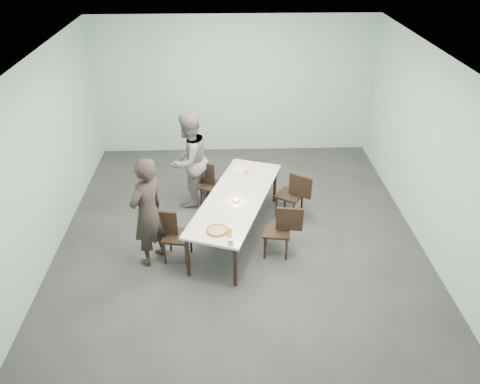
{
  "coord_description": "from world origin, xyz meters",
  "views": [
    {
      "loc": [
        -0.22,
        -6.32,
        4.77
      ],
      "look_at": [
        0.0,
        -0.09,
        1.0
      ],
      "focal_mm": 35.0,
      "sensor_mm": 36.0,
      "label": 1
    }
  ],
  "objects_px": {
    "chair_near_right": "(282,228)",
    "diner_far": "(189,160)",
    "pizza": "(217,230)",
    "diner_near": "(148,212)",
    "side_plate": "(235,216)",
    "table": "(236,200)",
    "chair_far_right": "(294,193)",
    "chair_near_left": "(172,232)",
    "water_tumbler": "(231,242)",
    "beer_glass": "(229,232)",
    "amber_tumbler": "(247,172)",
    "tealight": "(236,201)",
    "chair_far_left": "(210,182)"
  },
  "relations": [
    {
      "from": "side_plate",
      "to": "diner_near",
      "type": "bearing_deg",
      "value": -176.69
    },
    {
      "from": "diner_far",
      "to": "side_plate",
      "type": "distance_m",
      "value": 1.79
    },
    {
      "from": "chair_near_left",
      "to": "pizza",
      "type": "xyz_separation_m",
      "value": [
        0.71,
        -0.36,
        0.27
      ]
    },
    {
      "from": "chair_near_left",
      "to": "pizza",
      "type": "relative_size",
      "value": 2.56
    },
    {
      "from": "diner_far",
      "to": "beer_glass",
      "type": "height_order",
      "value": "diner_far"
    },
    {
      "from": "tealight",
      "to": "diner_far",
      "type": "bearing_deg",
      "value": 124.36
    },
    {
      "from": "chair_near_left",
      "to": "side_plate",
      "type": "relative_size",
      "value": 4.83
    },
    {
      "from": "chair_near_right",
      "to": "diner_far",
      "type": "distance_m",
      "value": 2.23
    },
    {
      "from": "chair_near_right",
      "to": "amber_tumbler",
      "type": "relative_size",
      "value": 10.88
    },
    {
      "from": "chair_near_left",
      "to": "beer_glass",
      "type": "xyz_separation_m",
      "value": [
        0.89,
        -0.48,
        0.32
      ]
    },
    {
      "from": "diner_near",
      "to": "side_plate",
      "type": "relative_size",
      "value": 9.94
    },
    {
      "from": "tealight",
      "to": "amber_tumbler",
      "type": "height_order",
      "value": "amber_tumbler"
    },
    {
      "from": "chair_far_right",
      "to": "water_tumbler",
      "type": "bearing_deg",
      "value": 91.15
    },
    {
      "from": "chair_near_right",
      "to": "chair_near_left",
      "type": "bearing_deg",
      "value": 10.39
    },
    {
      "from": "chair_far_right",
      "to": "amber_tumbler",
      "type": "distance_m",
      "value": 0.91
    },
    {
      "from": "beer_glass",
      "to": "amber_tumbler",
      "type": "bearing_deg",
      "value": 79.44
    },
    {
      "from": "table",
      "to": "amber_tumbler",
      "type": "bearing_deg",
      "value": 74.37
    },
    {
      "from": "amber_tumbler",
      "to": "diner_near",
      "type": "bearing_deg",
      "value": -138.39
    },
    {
      "from": "diner_far",
      "to": "chair_near_left",
      "type": "bearing_deg",
      "value": 32.7
    },
    {
      "from": "diner_far",
      "to": "pizza",
      "type": "xyz_separation_m",
      "value": [
        0.52,
        -2.0,
        -0.13
      ]
    },
    {
      "from": "diner_near",
      "to": "amber_tumbler",
      "type": "distance_m",
      "value": 2.08
    },
    {
      "from": "diner_far",
      "to": "amber_tumbler",
      "type": "bearing_deg",
      "value": 113.63
    },
    {
      "from": "chair_near_left",
      "to": "side_plate",
      "type": "distance_m",
      "value": 1.01
    },
    {
      "from": "diner_far",
      "to": "diner_near",
      "type": "bearing_deg",
      "value": 22.32
    },
    {
      "from": "beer_glass",
      "to": "water_tumbler",
      "type": "relative_size",
      "value": 1.67
    },
    {
      "from": "chair_far_left",
      "to": "side_plate",
      "type": "xyz_separation_m",
      "value": [
        0.42,
        -1.51,
        0.25
      ]
    },
    {
      "from": "chair_far_right",
      "to": "beer_glass",
      "type": "bearing_deg",
      "value": 87.55
    },
    {
      "from": "chair_far_right",
      "to": "pizza",
      "type": "relative_size",
      "value": 2.56
    },
    {
      "from": "diner_far",
      "to": "table",
      "type": "bearing_deg",
      "value": 77.55
    },
    {
      "from": "chair_near_left",
      "to": "pizza",
      "type": "distance_m",
      "value": 0.84
    },
    {
      "from": "chair_near_right",
      "to": "amber_tumbler",
      "type": "bearing_deg",
      "value": -60.62
    },
    {
      "from": "chair_near_left",
      "to": "water_tumbler",
      "type": "distance_m",
      "value": 1.17
    },
    {
      "from": "chair_far_left",
      "to": "amber_tumbler",
      "type": "distance_m",
      "value": 0.76
    },
    {
      "from": "beer_glass",
      "to": "amber_tumbler",
      "type": "distance_m",
      "value": 1.85
    },
    {
      "from": "side_plate",
      "to": "beer_glass",
      "type": "height_order",
      "value": "beer_glass"
    },
    {
      "from": "side_plate",
      "to": "tealight",
      "type": "bearing_deg",
      "value": 84.75
    },
    {
      "from": "chair_near_left",
      "to": "side_plate",
      "type": "height_order",
      "value": "chair_near_left"
    },
    {
      "from": "table",
      "to": "water_tumbler",
      "type": "relative_size",
      "value": 30.57
    },
    {
      "from": "diner_near",
      "to": "side_plate",
      "type": "bearing_deg",
      "value": 128.68
    },
    {
      "from": "diner_far",
      "to": "pizza",
      "type": "distance_m",
      "value": 2.07
    },
    {
      "from": "pizza",
      "to": "side_plate",
      "type": "xyz_separation_m",
      "value": [
        0.27,
        0.4,
        -0.01
      ]
    },
    {
      "from": "table",
      "to": "water_tumbler",
      "type": "xyz_separation_m",
      "value": [
        -0.11,
        -1.26,
        0.1
      ]
    },
    {
      "from": "side_plate",
      "to": "chair_near_right",
      "type": "bearing_deg",
      "value": 0.94
    },
    {
      "from": "table",
      "to": "water_tumbler",
      "type": "bearing_deg",
      "value": -95.01
    },
    {
      "from": "chair_near_left",
      "to": "chair_far_right",
      "type": "xyz_separation_m",
      "value": [
        2.05,
        1.1,
        0.0
      ]
    },
    {
      "from": "pizza",
      "to": "chair_near_right",
      "type": "bearing_deg",
      "value": 22.15
    },
    {
      "from": "beer_glass",
      "to": "amber_tumbler",
      "type": "height_order",
      "value": "beer_glass"
    },
    {
      "from": "diner_far",
      "to": "pizza",
      "type": "bearing_deg",
      "value": 54.06
    },
    {
      "from": "chair_near_left",
      "to": "chair_near_right",
      "type": "distance_m",
      "value": 1.72
    },
    {
      "from": "table",
      "to": "chair_far_right",
      "type": "bearing_deg",
      "value": 26.14
    }
  ]
}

